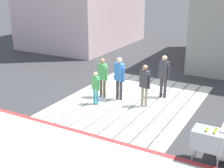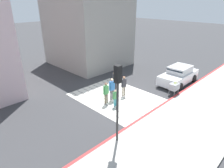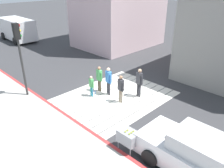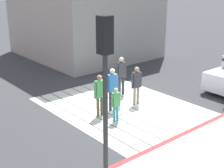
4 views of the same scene
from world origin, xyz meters
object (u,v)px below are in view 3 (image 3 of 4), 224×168
(van_down_street, at_px, (17,29))
(pedestrian_teen_behind, at_px, (109,79))
(car_parked_near_curb, at_px, (198,156))
(traffic_light_corner, at_px, (19,46))
(tennis_ball_cart, at_px, (128,137))
(pedestrian_adult_lead, at_px, (139,81))
(pedestrian_adult_side, at_px, (121,87))
(pedestrian_adult_trailing, at_px, (99,77))
(pedestrian_child_with_racket, at_px, (91,85))

(van_down_street, height_order, pedestrian_teen_behind, van_down_street)
(car_parked_near_curb, bearing_deg, traffic_light_corner, 99.27)
(tennis_ball_cart, bearing_deg, pedestrian_adult_lead, 33.83)
(van_down_street, distance_m, pedestrian_adult_side, 17.67)
(pedestrian_adult_trailing, distance_m, pedestrian_child_with_racket, 0.80)
(pedestrian_child_with_racket, bearing_deg, pedestrian_adult_trailing, 11.52)
(van_down_street, xyz_separation_m, traffic_light_corner, (-5.45, -13.22, 1.76))
(van_down_street, bearing_deg, tennis_ball_cart, -103.13)
(pedestrian_adult_lead, distance_m, pedestrian_teen_behind, 1.78)
(car_parked_near_curb, relative_size, pedestrian_adult_trailing, 2.66)
(pedestrian_adult_trailing, height_order, pedestrian_teen_behind, pedestrian_teen_behind)
(car_parked_near_curb, bearing_deg, pedestrian_adult_trailing, 75.50)
(pedestrian_adult_lead, distance_m, pedestrian_adult_side, 1.28)
(traffic_light_corner, distance_m, tennis_ball_cart, 7.64)
(pedestrian_adult_trailing, bearing_deg, car_parked_near_curb, -104.50)
(traffic_light_corner, distance_m, pedestrian_adult_trailing, 4.74)
(car_parked_near_curb, xyz_separation_m, pedestrian_adult_side, (1.79, 5.34, 0.20))
(car_parked_near_curb, bearing_deg, pedestrian_child_with_racket, 81.09)
(pedestrian_adult_trailing, xyz_separation_m, pedestrian_child_with_racket, (-0.75, -0.15, -0.22))
(car_parked_near_curb, height_order, tennis_ball_cart, car_parked_near_curb)
(traffic_light_corner, relative_size, pedestrian_adult_trailing, 2.62)
(pedestrian_adult_side, bearing_deg, car_parked_near_curb, -108.49)
(traffic_light_corner, xyz_separation_m, pedestrian_adult_trailing, (3.43, -2.50, -2.10))
(pedestrian_adult_side, bearing_deg, pedestrian_teen_behind, 81.79)
(pedestrian_child_with_racket, bearing_deg, tennis_ball_cart, -113.54)
(tennis_ball_cart, bearing_deg, car_parked_near_curb, -69.64)
(pedestrian_adult_lead, xyz_separation_m, pedestrian_adult_side, (-1.24, 0.28, -0.07))
(van_down_street, relative_size, tennis_ball_cart, 5.13)
(tennis_ball_cart, distance_m, pedestrian_adult_side, 3.97)
(car_parked_near_curb, xyz_separation_m, traffic_light_corner, (-1.58, 9.67, 2.30))
(traffic_light_corner, distance_m, pedestrian_adult_side, 5.87)
(tennis_ball_cart, xyz_separation_m, pedestrian_teen_behind, (2.85, 4.05, 0.30))
(pedestrian_adult_side, bearing_deg, pedestrian_child_with_racket, 112.29)
(pedestrian_child_with_racket, bearing_deg, pedestrian_adult_side, -67.71)
(tennis_ball_cart, bearing_deg, pedestrian_adult_side, 47.34)
(traffic_light_corner, distance_m, pedestrian_teen_behind, 5.18)
(pedestrian_adult_lead, distance_m, pedestrian_adult_trailing, 2.42)
(traffic_light_corner, relative_size, pedestrian_adult_side, 2.63)
(car_parked_near_curb, relative_size, pedestrian_child_with_racket, 3.35)
(pedestrian_adult_trailing, distance_m, pedestrian_teen_behind, 0.70)
(pedestrian_teen_behind, bearing_deg, car_parked_near_curb, -106.76)
(pedestrian_adult_trailing, bearing_deg, tennis_ball_cart, -120.14)
(pedestrian_adult_lead, height_order, pedestrian_adult_side, pedestrian_adult_lead)
(car_parked_near_curb, relative_size, pedestrian_adult_lead, 2.49)
(car_parked_near_curb, bearing_deg, pedestrian_adult_lead, 59.09)
(van_down_street, relative_size, pedestrian_child_with_racket, 4.07)
(car_parked_near_curb, height_order, pedestrian_adult_side, pedestrian_adult_side)
(pedestrian_adult_side, bearing_deg, tennis_ball_cart, -132.66)
(car_parked_near_curb, relative_size, traffic_light_corner, 1.02)
(van_down_street, distance_m, pedestrian_teen_behind, 16.53)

